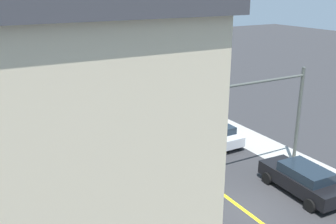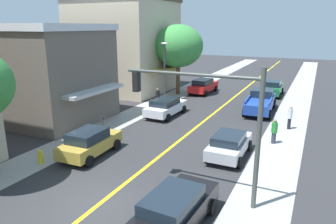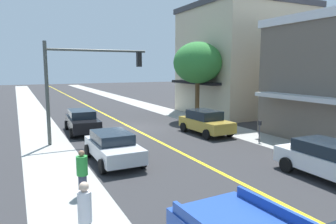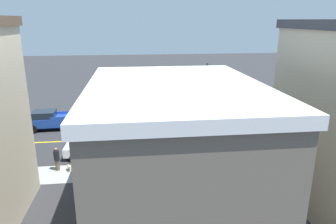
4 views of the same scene
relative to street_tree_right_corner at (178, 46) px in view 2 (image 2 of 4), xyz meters
name	(u,v)px [view 2 (image 2 of 4)]	position (x,y,z in m)	size (l,w,h in m)	color
ground_plane	(99,205)	(6.07, -21.96, -5.23)	(140.00, 140.00, 0.00)	#2D2D30
sidewalk_left	(0,176)	(-0.08, -21.96, -5.23)	(2.64, 126.00, 0.01)	#9E9E99
road_centerline_stripe	(99,205)	(6.07, -21.96, -5.23)	(0.20, 126.00, 0.00)	yellow
brick_apartment_block	(37,72)	(-6.49, -13.26, -1.47)	(11.66, 7.84, 7.49)	#665B51
corner_shop_building	(125,45)	(-6.49, -0.41, -0.01)	(11.04, 10.01, 10.43)	beige
street_tree_right_corner	(178,46)	(0.00, 0.00, 0.00)	(5.31, 5.31, 7.50)	brown
fire_hydrant	(41,157)	(0.63, -19.98, -4.83)	(0.44, 0.24, 0.81)	yellow
parking_meter	(103,123)	(0.76, -14.57, -4.38)	(0.12, 0.18, 1.28)	#4C4C51
traffic_light_mast	(211,110)	(10.03, -19.33, -1.23)	(6.02, 0.32, 5.85)	#474C47
street_lamp	(164,65)	(0.19, -3.72, -1.59)	(0.70, 0.36, 5.81)	#38383D
red_sedan_left_curb	(203,86)	(2.35, 1.73, -4.40)	(2.21, 4.80, 1.59)	red
gold_sedan_left_curb	(90,142)	(2.37, -17.93, -4.42)	(2.14, 4.18, 1.57)	#B29338
silver_sedan_right_curb	(229,144)	(9.68, -14.54, -4.48)	(2.02, 4.16, 1.40)	#B7BABF
white_sedan_left_curb	(166,107)	(2.63, -8.41, -4.45)	(2.18, 4.66, 1.48)	silver
green_sedan_right_curb	(273,88)	(9.55, 3.80, -4.39)	(2.09, 4.36, 1.63)	#196638
black_sedan_right_curb	(174,210)	(9.64, -22.05, -4.42)	(2.17, 4.65, 1.53)	black
blue_pickup_truck	(261,101)	(9.56, -3.68, -4.30)	(2.50, 5.94, 1.85)	#1E429E
pedestrian_green_shirt	(274,131)	(11.72, -11.23, -4.40)	(0.38, 0.38, 1.60)	#33384C
pedestrian_black_shirt	(158,97)	(0.55, -5.89, -4.33)	(0.38, 0.38, 1.71)	brown
pedestrian_white_shirt	(290,116)	(12.33, -7.72, -4.27)	(0.32, 0.32, 1.78)	black
small_dog	(152,105)	(0.35, -6.70, -4.92)	(0.62, 0.42, 0.47)	#C6B28C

